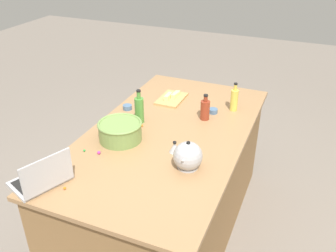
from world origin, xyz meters
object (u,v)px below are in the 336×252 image
laptop (43,178)px  mixing_bowl_large (120,131)px  cutting_board (172,99)px  ramekin_small (127,107)px  bottle_soy (205,109)px  bottle_oil (234,99)px  kitchen_timer (175,147)px  ramekin_medium (213,111)px  kettle (188,156)px  butter_stick_right (176,95)px  butter_stick_left (168,96)px  bottle_olive (139,109)px

laptop → mixing_bowl_large: size_ratio=1.22×
cutting_board → ramekin_small: size_ratio=4.20×
bottle_soy → bottle_oil: bearing=144.8°
cutting_board → kitchen_timer: 0.80m
laptop → ramekin_small: size_ratio=5.09×
kitchen_timer → cutting_board: bearing=-156.3°
mixing_bowl_large → bottle_oil: 0.96m
laptop → ramekin_small: (-1.04, -0.02, -0.03)m
bottle_oil → cutting_board: 0.53m
bottle_soy → ramekin_small: bottle_soy is taller
ramekin_small → kitchen_timer: kitchen_timer is taller
bottle_soy → bottle_oil: bottle_oil is taller
laptop → mixing_bowl_large: 0.63m
mixing_bowl_large → ramekin_medium: (-0.63, 0.47, -0.05)m
laptop → kettle: size_ratio=1.73×
butter_stick_right → ramekin_small: bearing=-39.6°
bottle_soy → bottle_oil: 0.29m
kettle → butter_stick_right: 1.00m
mixing_bowl_large → kettle: size_ratio=1.42×
bottle_soy → ramekin_medium: size_ratio=2.87×
mixing_bowl_large → ramekin_medium: size_ratio=4.31×
ramekin_small → mixing_bowl_large: bearing=22.6°
butter_stick_left → kitchen_timer: bearing=25.7°
ramekin_small → ramekin_medium: (-0.20, 0.65, -0.00)m
ramekin_medium → cutting_board: bearing=-104.3°
butter_stick_left → ramekin_medium: 0.42m
kettle → ramekin_small: bearing=-128.0°
kitchen_timer → butter_stick_left: bearing=-154.3°
laptop → kettle: bearing=124.4°
bottle_olive → ramekin_medium: bearing=127.2°
laptop → bottle_olive: bearing=169.2°
bottle_olive → bottle_oil: size_ratio=1.12×
bottle_oil → butter_stick_right: (-0.02, -0.51, -0.06)m
bottle_soy → ramekin_medium: bearing=165.9°
mixing_bowl_large → bottle_olive: (-0.28, 0.01, 0.03)m
kettle → butter_stick_left: kettle is taller
mixing_bowl_large → ramekin_small: (-0.43, -0.18, -0.05)m
bottle_olive → bottle_oil: bearing=127.8°
mixing_bowl_large → bottle_soy: size_ratio=1.50×
laptop → ramekin_medium: (-1.24, 0.63, -0.03)m
butter_stick_right → mixing_bowl_large: bearing=-7.5°
bottle_olive → butter_stick_right: bearing=169.1°
butter_stick_right → kettle: bearing=25.9°
laptop → bottle_soy: 1.27m
cutting_board → kettle: bearing=28.0°
bottle_olive → kitchen_timer: size_ratio=3.37×
ramekin_medium → ramekin_small: bearing=-72.7°
kitchen_timer → bottle_olive: bearing=-125.5°
bottle_oil → kettle: size_ratio=1.08×
kettle → butter_stick_left: size_ratio=1.94×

